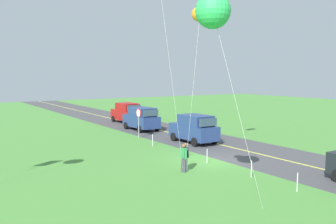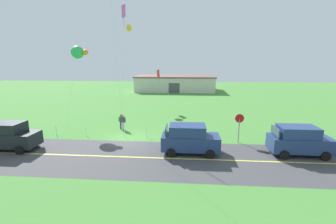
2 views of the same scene
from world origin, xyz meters
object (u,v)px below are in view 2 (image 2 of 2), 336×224
object	(u,v)px
person_adult_companion	(121,121)
kite_blue_mid	(123,14)
car_suv_foreground	(190,139)
car_parked_east_near	(299,140)
car_parked_west_near	(9,136)
kite_green_far	(158,74)
kite_yellow_high	(129,28)
warehouse_distant	(175,83)
kite_pink_drift	(78,52)
person_adult_near	(123,122)
stop_sign	(239,123)

from	to	relation	value
person_adult_companion	kite_blue_mid	size ratio (longest dim) A/B	0.13
car_suv_foreground	car_parked_east_near	xyz separation A→B (m)	(8.22, 0.28, 0.00)
car_suv_foreground	kite_blue_mid	world-z (taller)	kite_blue_mid
car_parked_west_near	kite_blue_mid	distance (m)	15.26
car_suv_foreground	car_parked_west_near	size ratio (longest dim) A/B	1.00
kite_blue_mid	kite_green_far	bearing A→B (deg)	75.29
car_suv_foreground	kite_yellow_high	xyz separation A→B (m)	(-9.86, 22.17, 10.98)
person_adult_companion	warehouse_distant	distance (m)	33.31
kite_yellow_high	kite_green_far	world-z (taller)	kite_yellow_high
kite_yellow_high	kite_pink_drift	distance (m)	14.71
car_parked_west_near	kite_blue_mid	bearing A→B (deg)	46.48
car_suv_foreground	person_adult_near	size ratio (longest dim) A/B	2.75
kite_yellow_high	kite_green_far	distance (m)	10.45
stop_sign	person_adult_near	world-z (taller)	stop_sign
kite_green_far	warehouse_distant	xyz separation A→B (m)	(1.32, 22.26, -3.30)
stop_sign	car_parked_east_near	bearing A→B (deg)	-31.69
kite_blue_mid	kite_yellow_high	world-z (taller)	kite_yellow_high
car_parked_east_near	warehouse_distant	distance (m)	40.36
person_adult_near	warehouse_distant	bearing A→B (deg)	39.61
stop_sign	kite_green_far	world-z (taller)	kite_green_far
car_parked_east_near	car_parked_west_near	size ratio (longest dim) A/B	1.00
kite_green_far	kite_pink_drift	bearing A→B (deg)	-132.58
car_suv_foreground	warehouse_distant	bearing A→B (deg)	94.51
car_suv_foreground	stop_sign	xyz separation A→B (m)	(4.28, 2.71, 0.65)
kite_green_far	person_adult_near	bearing A→B (deg)	-102.16
car_parked_west_near	person_adult_companion	bearing A→B (deg)	40.79
car_parked_east_near	kite_yellow_high	distance (m)	30.43
car_parked_west_near	warehouse_distant	size ratio (longest dim) A/B	0.24
stop_sign	person_adult_near	distance (m)	11.50
kite_pink_drift	kite_blue_mid	bearing A→B (deg)	-7.04
kite_blue_mid	kite_yellow_high	bearing A→B (deg)	101.85
stop_sign	warehouse_distant	size ratio (longest dim) A/B	0.14
stop_sign	kite_blue_mid	distance (m)	15.61
kite_green_far	kite_blue_mid	bearing A→B (deg)	-104.71
kite_green_far	warehouse_distant	distance (m)	22.55
kite_blue_mid	person_adult_companion	bearing A→B (deg)	-97.86
warehouse_distant	person_adult_companion	bearing A→B (deg)	-96.81
person_adult_near	kite_pink_drift	world-z (taller)	kite_pink_drift
car_parked_east_near	person_adult_companion	world-z (taller)	car_parked_east_near
car_suv_foreground	kite_green_far	world-z (taller)	kite_green_far
car_suv_foreground	car_parked_east_near	bearing A→B (deg)	1.98
kite_green_far	car_suv_foreground	bearing A→B (deg)	-75.30
car_parked_east_near	stop_sign	distance (m)	4.67
kite_blue_mid	kite_yellow_high	distance (m)	14.88
stop_sign	kite_green_far	bearing A→B (deg)	121.71
car_parked_east_near	person_adult_companion	size ratio (longest dim) A/B	2.75
car_suv_foreground	kite_yellow_high	world-z (taller)	kite_yellow_high
person_adult_companion	kite_yellow_high	size ratio (longest dim) A/B	0.13
kite_green_far	kite_pink_drift	distance (m)	11.87
kite_yellow_high	warehouse_distant	world-z (taller)	kite_yellow_high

